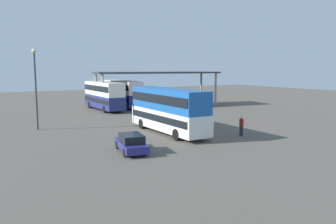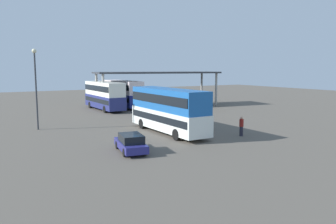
{
  "view_description": "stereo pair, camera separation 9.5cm",
  "coord_description": "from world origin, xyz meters",
  "px_view_note": "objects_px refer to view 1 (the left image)",
  "views": [
    {
      "loc": [
        -16.6,
        -24.12,
        6.15
      ],
      "look_at": [
        -0.46,
        2.85,
        2.0
      ],
      "focal_mm": 35.68,
      "sensor_mm": 36.0,
      "label": 1
    },
    {
      "loc": [
        -16.52,
        -24.17,
        6.15
      ],
      "look_at": [
        -0.46,
        2.85,
        2.0
      ],
      "focal_mm": 35.68,
      "sensor_mm": 36.0,
      "label": 2
    }
  ],
  "objects_px": {
    "double_decker_main": "(168,109)",
    "double_decker_near_canopy": "(104,95)",
    "double_decker_mid_row": "(122,93)",
    "parked_hatchback": "(131,143)",
    "lamppost_tall": "(35,79)",
    "pedestrian_waiting": "(241,126)"
  },
  "relations": [
    {
      "from": "double_decker_main",
      "to": "double_decker_near_canopy",
      "type": "bearing_deg",
      "value": -2.93
    },
    {
      "from": "double_decker_main",
      "to": "pedestrian_waiting",
      "type": "xyz_separation_m",
      "value": [
        4.93,
        -4.77,
        -1.41
      ]
    },
    {
      "from": "parked_hatchback",
      "to": "pedestrian_waiting",
      "type": "bearing_deg",
      "value": -78.72
    },
    {
      "from": "pedestrian_waiting",
      "to": "double_decker_main",
      "type": "bearing_deg",
      "value": 16.3
    },
    {
      "from": "double_decker_main",
      "to": "double_decker_near_canopy",
      "type": "xyz_separation_m",
      "value": [
        0.94,
        20.0,
        -0.05
      ]
    },
    {
      "from": "double_decker_near_canopy",
      "to": "lamppost_tall",
      "type": "distance_m",
      "value": 16.71
    },
    {
      "from": "parked_hatchback",
      "to": "pedestrian_waiting",
      "type": "height_order",
      "value": "pedestrian_waiting"
    },
    {
      "from": "double_decker_mid_row",
      "to": "pedestrian_waiting",
      "type": "xyz_separation_m",
      "value": [
        0.3,
        -26.5,
        -1.39
      ]
    },
    {
      "from": "double_decker_main",
      "to": "pedestrian_waiting",
      "type": "relative_size",
      "value": 5.94
    },
    {
      "from": "parked_hatchback",
      "to": "double_decker_near_canopy",
      "type": "bearing_deg",
      "value": -5.55
    },
    {
      "from": "parked_hatchback",
      "to": "lamppost_tall",
      "type": "distance_m",
      "value": 14.39
    },
    {
      "from": "parked_hatchback",
      "to": "double_decker_main",
      "type": "bearing_deg",
      "value": -40.72
    },
    {
      "from": "double_decker_near_canopy",
      "to": "double_decker_mid_row",
      "type": "xyz_separation_m",
      "value": [
        3.69,
        1.72,
        0.03
      ]
    },
    {
      "from": "double_decker_near_canopy",
      "to": "pedestrian_waiting",
      "type": "bearing_deg",
      "value": -171.34
    },
    {
      "from": "lamppost_tall",
      "to": "double_decker_near_canopy",
      "type": "bearing_deg",
      "value": 46.43
    },
    {
      "from": "double_decker_mid_row",
      "to": "pedestrian_waiting",
      "type": "height_order",
      "value": "double_decker_mid_row"
    },
    {
      "from": "parked_hatchback",
      "to": "double_decker_mid_row",
      "type": "height_order",
      "value": "double_decker_mid_row"
    },
    {
      "from": "pedestrian_waiting",
      "to": "double_decker_mid_row",
      "type": "bearing_deg",
      "value": -28.98
    },
    {
      "from": "parked_hatchback",
      "to": "double_decker_mid_row",
      "type": "bearing_deg",
      "value": -11.7
    },
    {
      "from": "double_decker_mid_row",
      "to": "lamppost_tall",
      "type": "height_order",
      "value": "lamppost_tall"
    },
    {
      "from": "double_decker_mid_row",
      "to": "lamppost_tall",
      "type": "bearing_deg",
      "value": 131.16
    },
    {
      "from": "double_decker_main",
      "to": "lamppost_tall",
      "type": "xyz_separation_m",
      "value": [
        -10.42,
        8.06,
        2.72
      ]
    }
  ]
}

